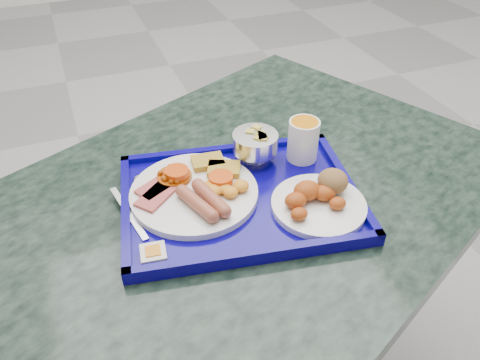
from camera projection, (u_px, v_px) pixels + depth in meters
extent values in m
plane|color=gray|center=(244.00, 181.00, 2.14)|extent=(6.00, 6.00, 0.00)
cylinder|color=slate|center=(234.00, 310.00, 1.15)|extent=(0.11, 0.11, 0.66)
cube|color=black|center=(233.00, 203.00, 0.93)|extent=(1.38, 1.19, 0.04)
cube|color=#0A027C|center=(240.00, 199.00, 0.90)|extent=(0.50, 0.40, 0.01)
cube|color=#0A027C|center=(226.00, 149.00, 1.02)|extent=(0.44, 0.09, 0.01)
cube|color=#0A027C|center=(259.00, 253.00, 0.78)|extent=(0.44, 0.09, 0.01)
cube|color=#0A027C|center=(346.00, 180.00, 0.93)|extent=(0.07, 0.33, 0.01)
cube|color=#0A027C|center=(126.00, 209.00, 0.86)|extent=(0.07, 0.33, 0.01)
cylinder|color=white|center=(194.00, 193.00, 0.90)|extent=(0.25, 0.25, 0.01)
cube|color=#CA5350|center=(158.00, 186.00, 0.90)|extent=(0.09, 0.08, 0.01)
cube|color=#CA5350|center=(156.00, 196.00, 0.87)|extent=(0.09, 0.09, 0.01)
cylinder|color=#A44306|center=(174.00, 176.00, 0.92)|extent=(0.07, 0.07, 0.01)
sphere|color=#A44306|center=(180.00, 177.00, 0.91)|extent=(0.01, 0.01, 0.01)
sphere|color=#A44306|center=(170.00, 167.00, 0.93)|extent=(0.01, 0.01, 0.01)
sphere|color=#A44306|center=(184.00, 177.00, 0.91)|extent=(0.01, 0.01, 0.01)
sphere|color=#A44306|center=(165.00, 179.00, 0.90)|extent=(0.01, 0.01, 0.01)
sphere|color=#A44306|center=(179.00, 178.00, 0.90)|extent=(0.01, 0.01, 0.01)
sphere|color=#A44306|center=(179.00, 180.00, 0.90)|extent=(0.01, 0.01, 0.01)
sphere|color=#A44306|center=(167.00, 176.00, 0.91)|extent=(0.01, 0.01, 0.01)
sphere|color=#A44306|center=(173.00, 174.00, 0.92)|extent=(0.01, 0.01, 0.01)
sphere|color=#A44306|center=(163.00, 178.00, 0.90)|extent=(0.01, 0.01, 0.01)
sphere|color=#A44306|center=(177.00, 180.00, 0.90)|extent=(0.01, 0.01, 0.01)
sphere|color=#A44306|center=(171.00, 182.00, 0.90)|extent=(0.01, 0.01, 0.01)
sphere|color=#A44306|center=(175.00, 171.00, 0.92)|extent=(0.01, 0.01, 0.01)
sphere|color=#A44306|center=(179.00, 169.00, 0.93)|extent=(0.01, 0.01, 0.01)
sphere|color=#A44306|center=(160.00, 173.00, 0.92)|extent=(0.01, 0.01, 0.01)
sphere|color=#A44306|center=(177.00, 182.00, 0.90)|extent=(0.01, 0.01, 0.01)
cube|color=gold|center=(208.00, 162.00, 0.95)|extent=(0.07, 0.05, 0.01)
cube|color=gold|center=(224.00, 169.00, 0.93)|extent=(0.08, 0.07, 0.01)
cylinder|color=brown|center=(197.00, 203.00, 0.84)|extent=(0.05, 0.10, 0.02)
cylinder|color=brown|center=(211.00, 198.00, 0.86)|extent=(0.05, 0.10, 0.02)
ellipsoid|color=orange|center=(208.00, 185.00, 0.89)|extent=(0.02, 0.02, 0.01)
ellipsoid|color=orange|center=(213.00, 183.00, 0.90)|extent=(0.02, 0.02, 0.01)
ellipsoid|color=orange|center=(224.00, 188.00, 0.88)|extent=(0.03, 0.03, 0.02)
ellipsoid|color=orange|center=(230.00, 192.00, 0.87)|extent=(0.03, 0.03, 0.02)
ellipsoid|color=orange|center=(213.00, 191.00, 0.87)|extent=(0.03, 0.03, 0.02)
ellipsoid|color=orange|center=(215.00, 188.00, 0.88)|extent=(0.03, 0.03, 0.02)
ellipsoid|color=orange|center=(212.00, 186.00, 0.89)|extent=(0.03, 0.03, 0.02)
ellipsoid|color=orange|center=(241.00, 186.00, 0.89)|extent=(0.03, 0.03, 0.02)
cylinder|color=#D33905|center=(177.00, 173.00, 0.91)|extent=(0.05, 0.05, 0.01)
cylinder|color=#D33905|center=(221.00, 179.00, 0.89)|extent=(0.05, 0.05, 0.01)
cylinder|color=white|center=(319.00, 205.00, 0.87)|extent=(0.18, 0.18, 0.01)
ellipsoid|color=#B74A15|center=(338.00, 203.00, 0.85)|extent=(0.03, 0.03, 0.02)
ellipsoid|color=#B74A15|center=(325.00, 193.00, 0.87)|extent=(0.04, 0.04, 0.03)
ellipsoid|color=#B74A15|center=(307.00, 191.00, 0.86)|extent=(0.05, 0.04, 0.04)
ellipsoid|color=#B74A15|center=(296.00, 200.00, 0.85)|extent=(0.04, 0.04, 0.03)
ellipsoid|color=#B74A15|center=(299.00, 214.00, 0.82)|extent=(0.03, 0.03, 0.02)
ellipsoid|color=olive|center=(333.00, 181.00, 0.88)|extent=(0.06, 0.06, 0.05)
cylinder|color=silver|center=(255.00, 159.00, 0.99)|extent=(0.06, 0.06, 0.01)
cylinder|color=silver|center=(255.00, 154.00, 0.98)|extent=(0.02, 0.02, 0.02)
cylinder|color=silver|center=(255.00, 142.00, 0.97)|extent=(0.09, 0.09, 0.04)
cube|color=#D5C051|center=(263.00, 140.00, 0.94)|extent=(0.02, 0.02, 0.01)
cube|color=#D5C051|center=(260.00, 136.00, 0.96)|extent=(0.02, 0.02, 0.01)
cube|color=#D5C051|center=(258.00, 140.00, 0.95)|extent=(0.02, 0.02, 0.01)
cube|color=#D5C051|center=(262.00, 138.00, 0.95)|extent=(0.02, 0.02, 0.01)
cube|color=#D5C051|center=(262.00, 135.00, 0.96)|extent=(0.02, 0.02, 0.01)
cube|color=#D5C051|center=(257.00, 129.00, 0.98)|extent=(0.02, 0.02, 0.01)
cube|color=#D5C051|center=(264.00, 139.00, 0.95)|extent=(0.02, 0.02, 0.01)
cube|color=#D5C051|center=(250.00, 133.00, 0.97)|extent=(0.02, 0.02, 0.01)
cylinder|color=white|center=(303.00, 140.00, 0.97)|extent=(0.06, 0.06, 0.09)
cylinder|color=orange|center=(305.00, 124.00, 0.95)|extent=(0.06, 0.06, 0.01)
cube|color=silver|center=(138.00, 209.00, 0.87)|extent=(0.04, 0.13, 0.00)
ellipsoid|color=silver|center=(140.00, 181.00, 0.93)|extent=(0.04, 0.05, 0.01)
cube|color=silver|center=(128.00, 213.00, 0.86)|extent=(0.04, 0.16, 0.00)
cube|color=white|center=(153.00, 254.00, 0.77)|extent=(0.05, 0.05, 0.01)
cube|color=orange|center=(153.00, 251.00, 0.77)|extent=(0.03, 0.03, 0.00)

